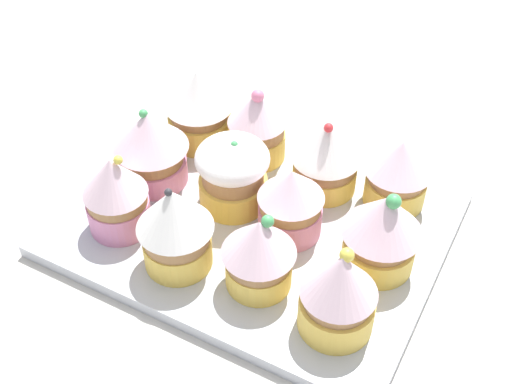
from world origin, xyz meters
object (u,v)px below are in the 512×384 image
Objects in this scene: cupcake_2 at (257,125)px; cupcake_11 at (116,193)px; cupcake_6 at (233,172)px; cupcake_10 at (175,226)px; cupcake_4 at (384,226)px; cupcake_9 at (259,251)px; cupcake_0 at (398,171)px; cupcake_1 at (326,154)px; cupcake_3 at (199,106)px; cupcake_8 at (339,292)px; cupcake_7 at (151,145)px; baking_tray at (256,222)px; cupcake_5 at (292,200)px.

cupcake_2 and cupcake_11 have the same top height.
cupcake_10 reaches higher than cupcake_6.
cupcake_4 reaches higher than cupcake_9.
cupcake_0 is at bearing -114.15° from cupcake_9.
cupcake_4 reaches higher than cupcake_1.
cupcake_2 is 0.98× the size of cupcake_4.
cupcake_3 is 21.98cm from cupcake_4.
cupcake_11 is (20.24, -0.85, -0.09)cm from cupcake_8.
cupcake_2 is 15.46cm from cupcake_9.
cupcake_8 is (-21.06, 7.25, -0.12)cm from cupcake_7.
cupcake_4 is 1.09× the size of cupcake_9.
cupcake_10 is at bearing 49.30° from cupcake_0.
cupcake_7 is at bearing -82.75° from cupcake_11.
cupcake_2 is at bearing -62.42° from baking_tray.
cupcake_5 is at bearing 2.21° from cupcake_4.
cupcake_1 is 7.44cm from cupcake_2.
cupcake_9 reaches higher than baking_tray.
cupcake_8 is at bearing 149.01° from cupcake_6.
cupcake_3 is at bearing -95.47° from cupcake_7.
cupcake_7 is 0.97× the size of cupcake_8.
cupcake_3 reaches higher than cupcake_6.
cupcake_8 reaches higher than cupcake_11.
cupcake_6 is (6.24, 5.59, -0.35)cm from cupcake_1.
cupcake_6 is at bearing -30.99° from cupcake_8.
cupcake_8 is at bearing -178.72° from cupcake_10.
cupcake_4 is at bearing -177.64° from baking_tray.
cupcake_2 is 0.95× the size of cupcake_10.
baking_tray is 3.92× the size of cupcake_10.
cupcake_1 is 15.44cm from cupcake_7.
cupcake_1 is at bearing -92.97° from cupcake_5.
cupcake_9 is (-13.47, 13.24, -0.38)cm from cupcake_3.
cupcake_1 is 15.35cm from cupcake_10.
cupcake_4 is at bearing -150.99° from cupcake_10.
cupcake_6 is at bearing -6.18° from cupcake_5.
cupcake_11 reaches higher than baking_tray.
cupcake_9 is at bearing 135.51° from cupcake_3.
cupcake_3 reaches higher than cupcake_0.
cupcake_10 is at bearing 50.00° from cupcake_5.
cupcake_11 is at bearing 35.37° from cupcake_0.
cupcake_0 is at bearing -178.30° from cupcake_3.
cupcake_2 reaches higher than baking_tray.
cupcake_0 is 1.00× the size of cupcake_5.
cupcake_1 is 1.11× the size of cupcake_6.
cupcake_10 is at bearing 134.50° from cupcake_7.
cupcake_2 and cupcake_3 have the same top height.
cupcake_6 is 7.91cm from cupcake_7.
cupcake_7 is (7.87, 0.67, 0.49)cm from cupcake_6.
cupcake_6 reaches higher than cupcake_5.
baking_tray is at bearing 37.80° from cupcake_0.
cupcake_8 is (-14.33, 14.46, 0.15)cm from cupcake_2.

